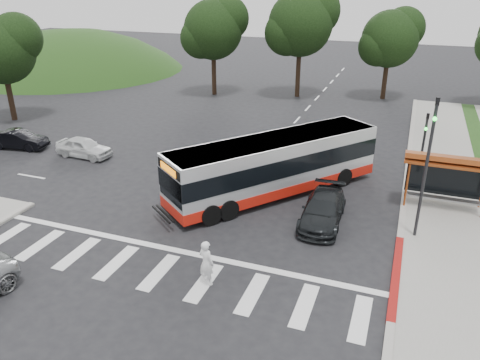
% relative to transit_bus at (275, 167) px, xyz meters
% --- Properties ---
extents(ground, '(140.00, 140.00, 0.00)m').
position_rel_transit_bus_xyz_m(ground, '(-2.25, -3.77, -1.58)').
color(ground, black).
rests_on(ground, ground).
extents(sidewalk_east, '(4.00, 40.00, 0.12)m').
position_rel_transit_bus_xyz_m(sidewalk_east, '(8.75, 4.23, -1.52)').
color(sidewalk_east, gray).
rests_on(sidewalk_east, ground).
extents(curb_east, '(0.30, 40.00, 0.15)m').
position_rel_transit_bus_xyz_m(curb_east, '(6.75, 4.23, -1.50)').
color(curb_east, '#9E9991').
rests_on(curb_east, ground).
extents(curb_east_red, '(0.32, 6.00, 0.15)m').
position_rel_transit_bus_xyz_m(curb_east_red, '(6.75, -5.77, -1.50)').
color(curb_east_red, maroon).
rests_on(curb_east_red, ground).
extents(hillside_nw, '(44.00, 44.00, 10.00)m').
position_rel_transit_bus_xyz_m(hillside_nw, '(-34.25, 26.23, -1.58)').
color(hillside_nw, '#1C3D13').
rests_on(hillside_nw, ground).
extents(crosswalk_ladder, '(18.00, 2.60, 0.01)m').
position_rel_transit_bus_xyz_m(crosswalk_ladder, '(-2.25, -8.77, -1.57)').
color(crosswalk_ladder, silver).
rests_on(crosswalk_ladder, ground).
extents(bus_shelter, '(4.20, 1.60, 2.86)m').
position_rel_transit_bus_xyz_m(bus_shelter, '(8.55, 1.33, 0.77)').
color(bus_shelter, '#954118').
rests_on(bus_shelter, sidewalk_east).
extents(traffic_signal_ne_tall, '(0.18, 0.37, 6.50)m').
position_rel_transit_bus_xyz_m(traffic_signal_ne_tall, '(7.35, -2.28, 2.30)').
color(traffic_signal_ne_tall, black).
rests_on(traffic_signal_ne_tall, ground).
extents(traffic_signal_ne_short, '(0.18, 0.37, 4.00)m').
position_rel_transit_bus_xyz_m(traffic_signal_ne_short, '(7.35, 4.72, 0.90)').
color(traffic_signal_ne_short, black).
rests_on(traffic_signal_ne_short, ground).
extents(tree_north_a, '(6.60, 6.15, 10.17)m').
position_rel_transit_bus_xyz_m(tree_north_a, '(-4.16, 22.30, 5.35)').
color(tree_north_a, black).
rests_on(tree_north_a, ground).
extents(tree_north_b, '(5.72, 5.33, 8.43)m').
position_rel_transit_bus_xyz_m(tree_north_b, '(3.83, 24.29, 4.08)').
color(tree_north_b, black).
rests_on(tree_north_b, ground).
extents(tree_north_c, '(6.16, 5.74, 9.30)m').
position_rel_transit_bus_xyz_m(tree_north_c, '(-12.17, 20.29, 4.71)').
color(tree_north_c, black).
rests_on(tree_north_c, ground).
extents(tree_west_a, '(5.72, 5.33, 8.43)m').
position_rel_transit_bus_xyz_m(tree_west_a, '(-24.17, 6.29, 4.08)').
color(tree_west_a, black).
rests_on(tree_west_a, ground).
extents(transit_bus, '(9.55, 11.28, 3.15)m').
position_rel_transit_bus_xyz_m(transit_bus, '(0.00, 0.00, 0.00)').
color(transit_bus, silver).
rests_on(transit_bus, ground).
extents(pedestrian, '(0.80, 0.65, 1.89)m').
position_rel_transit_bus_xyz_m(pedestrian, '(-0.12, -8.76, -0.63)').
color(pedestrian, white).
rests_on(pedestrian, ground).
extents(dark_sedan, '(2.02, 4.66, 1.34)m').
position_rel_transit_bus_xyz_m(dark_sedan, '(3.11, -2.33, -0.91)').
color(dark_sedan, black).
rests_on(dark_sedan, ground).
extents(west_car_white, '(3.86, 1.70, 1.29)m').
position_rel_transit_bus_xyz_m(west_car_white, '(-13.33, 1.09, -0.93)').
color(west_car_white, silver).
rests_on(west_car_white, ground).
extents(west_car_black, '(4.04, 1.94, 1.28)m').
position_rel_transit_bus_xyz_m(west_car_black, '(-18.53, 0.88, -0.94)').
color(west_car_black, black).
rests_on(west_car_black, ground).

